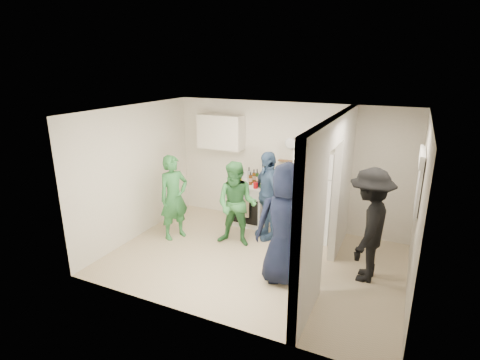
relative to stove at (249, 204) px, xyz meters
name	(u,v)px	position (x,y,z in m)	size (l,w,h in m)	color
floor	(254,259)	(0.68, -1.37, -0.43)	(4.80, 4.80, 0.00)	tan
wall_back	(287,165)	(0.68, 0.33, 0.82)	(4.80, 4.80, 0.00)	silver
wall_front	(200,231)	(0.68, -3.07, 0.82)	(4.80, 4.80, 0.00)	silver
wall_left	(136,173)	(-1.72, -1.37, 0.82)	(3.40, 3.40, 0.00)	silver
wall_right	(418,215)	(3.08, -1.37, 0.82)	(3.40, 3.40, 0.00)	silver
ceiling	(255,112)	(0.68, -1.37, 2.07)	(4.80, 4.80, 0.00)	white
partition_pier_back	(343,181)	(1.88, -0.27, 0.82)	(0.12, 1.20, 2.50)	silver
partition_pier_front	(310,230)	(1.88, -2.47, 0.82)	(0.12, 1.20, 2.50)	silver
partition_header	(334,131)	(1.88, -1.37, 1.87)	(0.12, 1.00, 0.40)	silver
stove	(249,204)	(0.00, 0.00, 0.00)	(0.72, 0.60, 0.86)	white
upper_cabinet	(221,132)	(-0.72, 0.15, 1.42)	(0.95, 0.34, 0.70)	silver
fridge	(315,194)	(1.36, -0.03, 0.43)	(0.71, 0.69, 1.72)	white
wicker_basket	(313,144)	(1.26, 0.02, 1.37)	(0.35, 0.25, 0.15)	brown
blue_bowl	(314,137)	(1.26, 0.02, 1.50)	(0.24, 0.24, 0.11)	#1C169B
yellow_cup_stack_top	(329,144)	(1.58, -0.13, 1.42)	(0.09, 0.09, 0.25)	yellow
wall_clock	(290,144)	(0.73, 0.31, 1.27)	(0.22, 0.22, 0.03)	white
spice_shelf	(287,161)	(0.68, 0.28, 0.92)	(0.35, 0.08, 0.03)	olive
nook_window	(421,182)	(3.06, -1.17, 1.22)	(0.03, 0.70, 0.80)	black
nook_window_frame	(420,182)	(3.05, -1.17, 1.22)	(0.04, 0.76, 0.86)	white
nook_valance	(421,157)	(3.02, -1.17, 1.57)	(0.04, 0.82, 0.18)	white
yellow_cup_stack_stove	(239,180)	(-0.12, -0.22, 0.55)	(0.09, 0.09, 0.25)	yellow
red_cup	(256,185)	(0.22, -0.20, 0.49)	(0.09, 0.09, 0.12)	red
person_green_left	(174,197)	(-1.02, -1.19, 0.38)	(0.59, 0.39, 1.61)	#317B3E
person_green_center	(237,204)	(0.18, -0.97, 0.35)	(0.76, 0.59, 1.56)	#347835
person_denim	(268,195)	(0.57, -0.45, 0.41)	(0.99, 0.41, 1.69)	#355375
person_navy	(286,225)	(1.36, -1.76, 0.51)	(0.92, 0.60, 1.87)	black
person_nook	(369,225)	(2.46, -1.16, 0.45)	(1.14, 0.66, 1.77)	black
bottle_a	(239,175)	(-0.28, 0.12, 0.55)	(0.08, 0.08, 0.25)	brown
bottle_b	(239,178)	(-0.18, -0.10, 0.55)	(0.08, 0.08, 0.25)	#1A501B
bottle_c	(249,174)	(-0.08, 0.15, 0.58)	(0.06, 0.06, 0.31)	#AEB7BC
bottle_d	(251,178)	(0.04, -0.03, 0.56)	(0.07, 0.07, 0.26)	#562A0F
bottle_e	(257,176)	(0.10, 0.17, 0.57)	(0.07, 0.07, 0.28)	#AEBFC1
bottle_f	(257,177)	(0.16, 0.02, 0.59)	(0.06, 0.06, 0.32)	#173413
bottle_g	(264,177)	(0.25, 0.14, 0.58)	(0.07, 0.07, 0.29)	olive
bottle_h	(233,176)	(-0.31, -0.12, 0.59)	(0.07, 0.07, 0.32)	#ADB1BA
bottle_i	(254,176)	(0.05, 0.10, 0.57)	(0.07, 0.07, 0.28)	#5F3910
bottle_j	(261,180)	(0.30, -0.11, 0.59)	(0.07, 0.07, 0.31)	#2A6121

